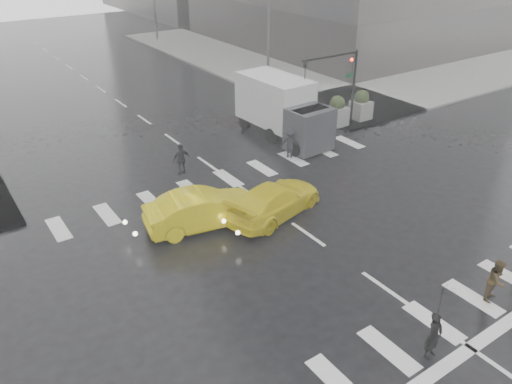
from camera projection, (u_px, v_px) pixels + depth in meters
ground at (308, 234)px, 19.66m from camera, size 120.00×120.00×0.00m
sidewalk_ne at (353, 69)px, 42.08m from camera, size 35.00×35.00×0.15m
road_markings at (308, 234)px, 19.65m from camera, size 18.00×48.00×0.01m
traffic_signal_pole at (342, 75)px, 28.46m from camera, size 4.45×0.42×4.50m
street_lamp_near at (267, 17)px, 35.83m from camera, size 2.15×0.22×9.00m
planter_west at (311, 118)px, 28.65m from camera, size 1.10×1.10×1.80m
planter_mid at (337, 112)px, 29.65m from camera, size 1.10×1.10×1.80m
planter_east at (361, 105)px, 30.65m from camera, size 1.10×1.10×1.80m
pedestrian_black at (440, 310)px, 13.33m from camera, size 1.01×1.02×2.43m
pedestrian_brown at (497, 280)px, 15.92m from camera, size 0.83×0.71×1.50m
pedestrian_far_a at (181, 159)px, 24.08m from camera, size 0.94×0.59×1.58m
pedestrian_far_b at (290, 143)px, 25.84m from camera, size 1.12×1.11×1.57m
taxi_mid at (203, 209)px, 19.87m from camera, size 4.83×2.40×1.52m
taxi_rear at (274, 200)px, 20.69m from camera, size 4.58×2.97×1.39m
box_truck at (284, 108)px, 27.80m from camera, size 2.35×6.27×3.33m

